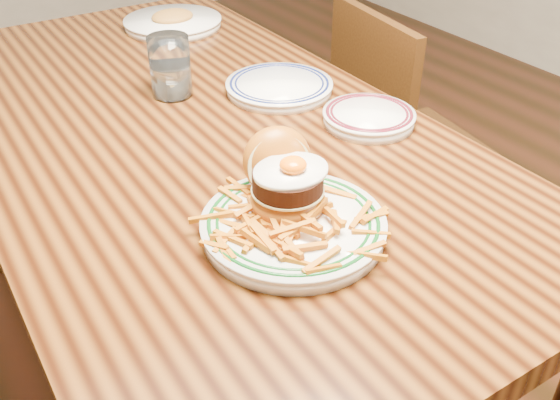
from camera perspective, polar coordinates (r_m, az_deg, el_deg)
floor at (r=1.76m, az=-6.22°, el=-15.16°), size 6.00×6.00×0.00m
table at (r=1.33m, az=-7.96°, el=3.77°), size 0.85×1.60×0.75m
chair_right at (r=1.87m, az=10.65°, el=5.37°), size 0.44×0.44×0.83m
main_plate at (r=0.95m, az=0.98°, el=-0.78°), size 0.28×0.30×0.14m
side_plate at (r=1.27m, az=8.13°, el=7.58°), size 0.19×0.19×0.03m
rear_plate at (r=1.40m, az=-0.07°, el=10.38°), size 0.24×0.24×0.03m
water_glass at (r=1.39m, az=-9.98°, el=11.62°), size 0.09×0.09×0.13m
far_plate at (r=1.83m, az=-9.77°, el=15.76°), size 0.27×0.27×0.05m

